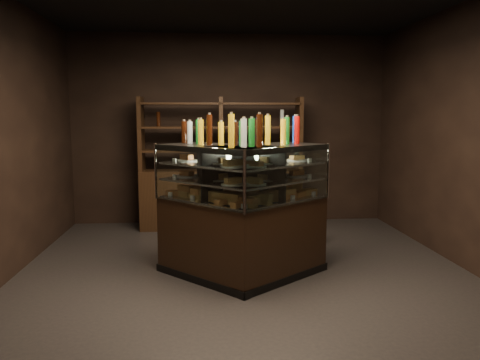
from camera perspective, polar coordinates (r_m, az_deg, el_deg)
The scene contains 7 objects.
ground at distance 5.35m, azimuth 0.47°, elevation -10.97°, with size 5.00×5.00×0.00m, color black.
room_shell at distance 5.07m, azimuth 0.49°, elevation 10.30°, with size 5.02×5.02×3.01m.
display_case at distance 5.03m, azimuth 0.32°, elevation -6.50°, with size 1.92×1.40×1.43m.
food_display at distance 4.91m, azimuth 0.33°, elevation -0.05°, with size 1.54×0.97×0.44m.
bottles_top at distance 4.87m, azimuth 0.33°, elevation 5.93°, with size 1.36×0.83×0.30m.
potted_conifer at distance 6.45m, azimuth 8.88°, elevation -4.20°, with size 0.32×0.32×0.68m.
back_shelving at distance 7.18m, azimuth -2.31°, elevation -1.13°, with size 2.46×0.47×2.00m.
Camera 1 is at (-0.46, -5.04, 1.72)m, focal length 35.00 mm.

